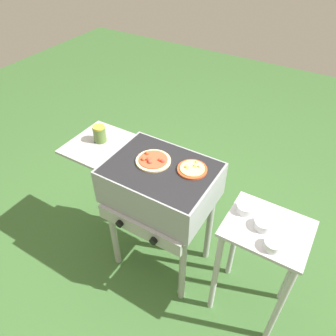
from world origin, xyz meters
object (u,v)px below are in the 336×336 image
at_px(topping_bowl_far, 264,224).
at_px(topping_bowl_middle, 245,208).
at_px(pizza_cheese, 192,169).
at_px(prep_table, 260,253).
at_px(topping_bowl_near, 273,245).
at_px(sauce_jar, 100,134).
at_px(pizza_pepperoni, 153,160).
at_px(grill, 159,185).

xyz_separation_m(topping_bowl_far, topping_bowl_middle, (-0.12, 0.06, -0.00)).
height_order(pizza_cheese, prep_table, pizza_cheese).
relative_size(topping_bowl_near, topping_bowl_middle, 0.94).
bearing_deg(topping_bowl_middle, sauce_jar, -178.85).
height_order(pizza_pepperoni, prep_table, pizza_pepperoni).
bearing_deg(prep_table, sauce_jar, 178.63).
distance_m(sauce_jar, topping_bowl_middle, 0.99).
relative_size(grill, pizza_cheese, 5.55).
bearing_deg(pizza_pepperoni, pizza_cheese, 12.52).
height_order(prep_table, topping_bowl_far, topping_bowl_far).
bearing_deg(topping_bowl_far, topping_bowl_near, -51.37).
height_order(grill, pizza_pepperoni, pizza_pepperoni).
bearing_deg(topping_bowl_near, sauce_jar, 173.33).
bearing_deg(grill, topping_bowl_near, -8.36).
xyz_separation_m(pizza_pepperoni, topping_bowl_near, (0.78, -0.14, -0.11)).
relative_size(pizza_cheese, prep_table, 0.22).
height_order(grill, sauce_jar, sauce_jar).
bearing_deg(topping_bowl_near, grill, 171.64).
bearing_deg(topping_bowl_middle, topping_bowl_near, -38.02).
bearing_deg(topping_bowl_middle, pizza_pepperoni, -177.77).
relative_size(pizza_cheese, topping_bowl_near, 1.89).
height_order(pizza_pepperoni, sauce_jar, sauce_jar).
height_order(grill, pizza_cheese, pizza_cheese).
bearing_deg(pizza_cheese, sauce_jar, -175.59).
height_order(prep_table, topping_bowl_middle, topping_bowl_middle).
height_order(prep_table, topping_bowl_near, topping_bowl_near).
relative_size(topping_bowl_far, topping_bowl_middle, 1.03).
bearing_deg(topping_bowl_middle, topping_bowl_far, -25.12).
xyz_separation_m(grill, pizza_pepperoni, (-0.05, 0.03, 0.15)).
xyz_separation_m(grill, topping_bowl_middle, (0.53, 0.05, 0.05)).
distance_m(pizza_pepperoni, sauce_jar, 0.40).
height_order(grill, topping_bowl_far, grill).
bearing_deg(topping_bowl_middle, pizza_cheese, 175.18).
height_order(pizza_pepperoni, topping_bowl_near, pizza_pepperoni).
bearing_deg(prep_table, topping_bowl_near, -63.36).
height_order(topping_bowl_near, topping_bowl_far, same).
distance_m(sauce_jar, prep_table, 1.20).
bearing_deg(topping_bowl_near, pizza_cheese, 161.16).
xyz_separation_m(pizza_cheese, sauce_jar, (-0.64, -0.05, 0.04)).
distance_m(pizza_cheese, topping_bowl_near, 0.59).
relative_size(pizza_pepperoni, prep_table, 0.27).
xyz_separation_m(pizza_pepperoni, topping_bowl_middle, (0.58, 0.02, -0.11)).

